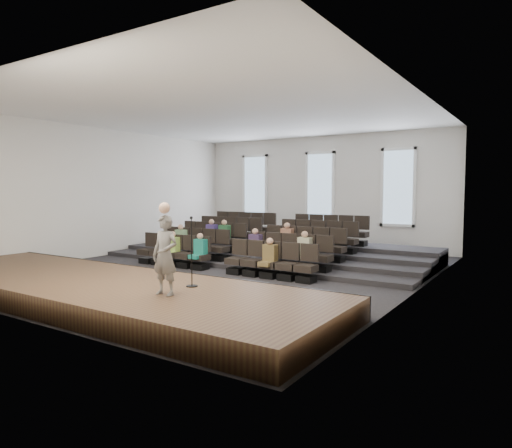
# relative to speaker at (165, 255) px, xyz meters

# --- Properties ---
(ground) EXTENTS (14.00, 14.00, 0.00)m
(ground) POSITION_rel_speaker_xyz_m (-2.43, 5.40, -1.29)
(ground) COLOR black
(ground) RESTS_ON ground
(ceiling) EXTENTS (12.00, 14.00, 0.02)m
(ceiling) POSITION_rel_speaker_xyz_m (-2.43, 5.40, 3.72)
(ceiling) COLOR white
(ceiling) RESTS_ON ground
(wall_back) EXTENTS (12.00, 0.04, 5.00)m
(wall_back) POSITION_rel_speaker_xyz_m (-2.43, 12.42, 1.21)
(wall_back) COLOR silver
(wall_back) RESTS_ON ground
(wall_front) EXTENTS (12.00, 0.04, 5.00)m
(wall_front) POSITION_rel_speaker_xyz_m (-2.43, -1.62, 1.21)
(wall_front) COLOR silver
(wall_front) RESTS_ON ground
(wall_left) EXTENTS (0.04, 14.00, 5.00)m
(wall_left) POSITION_rel_speaker_xyz_m (-8.45, 5.40, 1.21)
(wall_left) COLOR silver
(wall_left) RESTS_ON ground
(wall_right) EXTENTS (0.04, 14.00, 5.00)m
(wall_right) POSITION_rel_speaker_xyz_m (3.59, 5.40, 1.21)
(wall_right) COLOR silver
(wall_right) RESTS_ON ground
(stage) EXTENTS (11.80, 3.60, 0.50)m
(stage) POSITION_rel_speaker_xyz_m (-2.43, 0.30, -1.04)
(stage) COLOR #49361F
(stage) RESTS_ON ground
(stage_lip) EXTENTS (11.80, 0.06, 0.52)m
(stage_lip) POSITION_rel_speaker_xyz_m (-2.43, 2.07, -1.04)
(stage_lip) COLOR black
(stage_lip) RESTS_ON ground
(risers) EXTENTS (11.80, 4.80, 0.60)m
(risers) POSITION_rel_speaker_xyz_m (-2.43, 8.57, -1.10)
(risers) COLOR black
(risers) RESTS_ON ground
(seating_rows) EXTENTS (6.80, 4.70, 1.67)m
(seating_rows) POSITION_rel_speaker_xyz_m (-2.43, 6.94, -0.61)
(seating_rows) COLOR black
(seating_rows) RESTS_ON ground
(windows) EXTENTS (8.44, 0.10, 3.24)m
(windows) POSITION_rel_speaker_xyz_m (-2.43, 12.35, 1.41)
(windows) COLOR white
(windows) RESTS_ON wall_back
(audience) EXTENTS (5.45, 2.64, 1.10)m
(audience) POSITION_rel_speaker_xyz_m (-2.64, 5.85, -0.46)
(audience) COLOR #95C04D
(audience) RESTS_ON seating_rows
(speaker) EXTENTS (0.60, 0.42, 1.59)m
(speaker) POSITION_rel_speaker_xyz_m (0.00, 0.00, 0.00)
(speaker) COLOR slate
(speaker) RESTS_ON stage
(mic_stand) EXTENTS (0.25, 0.25, 1.52)m
(mic_stand) POSITION_rel_speaker_xyz_m (-0.08, 0.89, -0.34)
(mic_stand) COLOR black
(mic_stand) RESTS_ON stage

